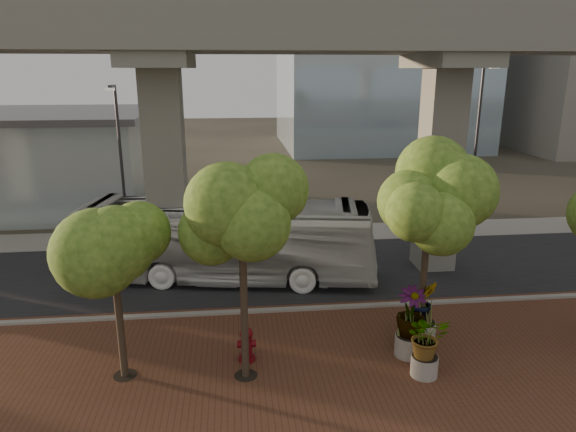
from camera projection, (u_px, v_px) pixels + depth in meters
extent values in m
plane|color=#312C24|center=(312.00, 289.00, 21.68)|extent=(160.00, 160.00, 0.00)
cube|color=brown|center=(356.00, 408.00, 14.03)|extent=(70.00, 13.00, 0.06)
cube|color=black|center=(306.00, 271.00, 23.59)|extent=(90.00, 8.00, 0.04)
cube|color=gray|center=(320.00, 308.00, 19.75)|extent=(70.00, 0.25, 0.16)
cube|color=gray|center=(292.00, 234.00, 28.84)|extent=(90.00, 3.00, 0.06)
cube|color=gray|center=(314.00, 26.00, 19.17)|extent=(72.00, 2.40, 1.80)
cube|color=gray|center=(303.00, 32.00, 22.23)|extent=(72.00, 2.40, 1.80)
cube|color=gray|center=(300.00, 1.00, 22.90)|extent=(72.00, 0.12, 1.00)
imported|color=silver|center=(226.00, 240.00, 22.26)|extent=(13.24, 5.21, 3.60)
cylinder|color=maroon|center=(247.00, 358.00, 16.29)|extent=(0.54, 0.54, 0.12)
cylinder|color=maroon|center=(247.00, 346.00, 16.17)|extent=(0.36, 0.36, 0.86)
sphere|color=maroon|center=(246.00, 334.00, 16.05)|extent=(0.42, 0.42, 0.42)
cylinder|color=maroon|center=(246.00, 328.00, 16.00)|extent=(0.12, 0.12, 0.15)
cylinder|color=maroon|center=(247.00, 344.00, 16.15)|extent=(0.60, 0.24, 0.24)
cylinder|color=#ABA49A|center=(424.00, 366.00, 15.40)|extent=(0.81, 0.81, 0.63)
imported|color=#385F19|center=(427.00, 336.00, 15.13)|extent=(1.80, 1.80, 1.35)
cylinder|color=gray|center=(408.00, 345.00, 16.50)|extent=(0.89, 0.89, 0.69)
imported|color=#385F19|center=(411.00, 312.00, 16.18)|extent=(2.17, 2.17, 1.63)
cylinder|color=#A7A197|center=(421.00, 332.00, 17.32)|extent=(0.91, 0.91, 0.71)
imported|color=#385F19|center=(424.00, 301.00, 17.02)|extent=(2.03, 2.03, 1.52)
cylinder|color=#49392A|center=(120.00, 324.00, 15.01)|extent=(0.22, 0.22, 3.42)
cylinder|color=black|center=(125.00, 375.00, 15.48)|extent=(0.70, 0.70, 0.01)
cylinder|color=#49392A|center=(244.00, 317.00, 14.93)|extent=(0.22, 0.22, 3.90)
cylinder|color=black|center=(246.00, 375.00, 15.47)|extent=(0.70, 0.70, 0.01)
cylinder|color=#49392A|center=(423.00, 289.00, 16.81)|extent=(0.22, 0.22, 3.89)
cylinder|color=black|center=(419.00, 342.00, 17.34)|extent=(0.70, 0.70, 0.01)
cylinder|color=#323237|center=(122.00, 172.00, 25.10)|extent=(0.14, 0.14, 8.15)
cube|color=#323237|center=(112.00, 87.00, 23.49)|extent=(0.15, 1.02, 0.15)
cube|color=silver|center=(110.00, 89.00, 23.03)|extent=(0.41, 0.20, 0.12)
cylinder|color=#2C2D31|center=(475.00, 152.00, 28.11)|extent=(0.16, 0.16, 9.13)
cube|color=#2C2D31|center=(489.00, 65.00, 26.30)|extent=(0.17, 1.14, 0.17)
cube|color=silver|center=(495.00, 67.00, 25.79)|extent=(0.46, 0.23, 0.14)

